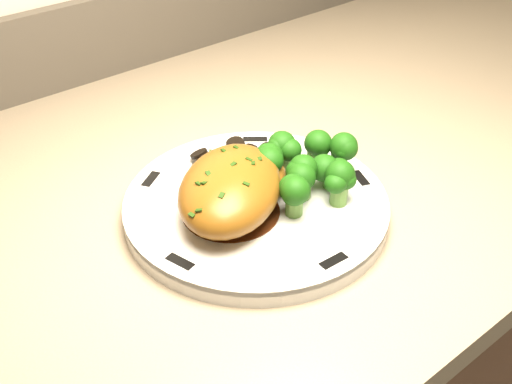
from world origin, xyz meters
TOP-DOWN VIEW (x-y plane):
  - counter at (-0.21, 1.67)m, footprint 2.16×0.71m
  - plate at (-0.70, 1.57)m, footprint 0.37×0.37m
  - rim_accent_0 at (-0.63, 1.67)m, footprint 0.03×0.03m
  - rim_accent_1 at (-0.77, 1.68)m, footprint 0.03×0.02m
  - rim_accent_2 at (-0.82, 1.54)m, footprint 0.02×0.03m
  - rim_accent_3 at (-0.71, 1.45)m, footprint 0.03×0.01m
  - rim_accent_4 at (-0.59, 1.53)m, footprint 0.02×0.03m
  - gravy_pool at (-0.74, 1.57)m, footprint 0.10×0.10m
  - chicken_breast at (-0.73, 1.57)m, footprint 0.18×0.17m
  - mushroom_pile at (-0.68, 1.64)m, footprint 0.09×0.07m
  - broccoli_florets at (-0.65, 1.55)m, footprint 0.12×0.11m

SIDE VIEW (x-z plane):
  - counter at x=-0.21m, z-range -0.06..1.00m
  - plate at x=-0.70m, z-range 0.93..0.95m
  - rim_accent_0 at x=-0.63m, z-range 0.95..0.95m
  - rim_accent_1 at x=-0.77m, z-range 0.95..0.95m
  - rim_accent_2 at x=-0.82m, z-range 0.95..0.95m
  - rim_accent_3 at x=-0.71m, z-range 0.95..0.95m
  - rim_accent_4 at x=-0.59m, z-range 0.95..0.95m
  - gravy_pool at x=-0.74m, z-range 0.95..0.95m
  - mushroom_pile at x=-0.68m, z-range 0.94..0.97m
  - broccoli_florets at x=-0.65m, z-range 0.95..1.00m
  - chicken_breast at x=-0.73m, z-range 0.95..1.01m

